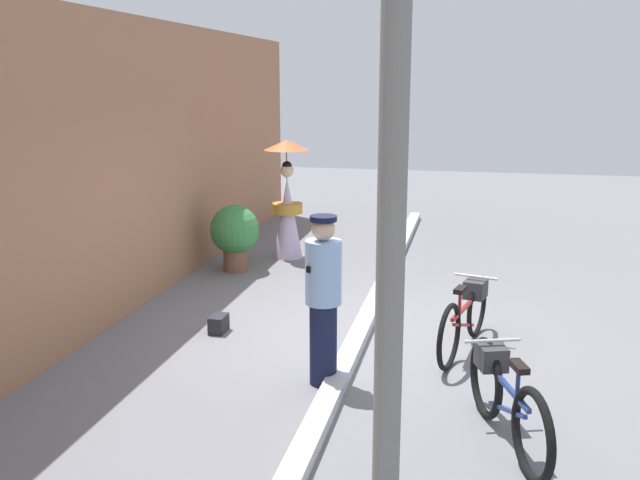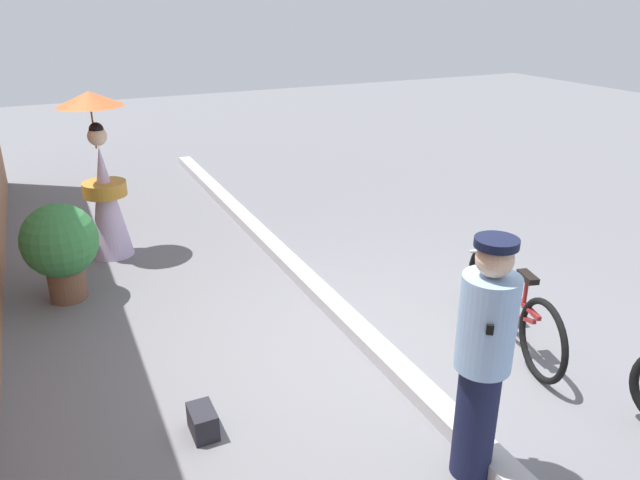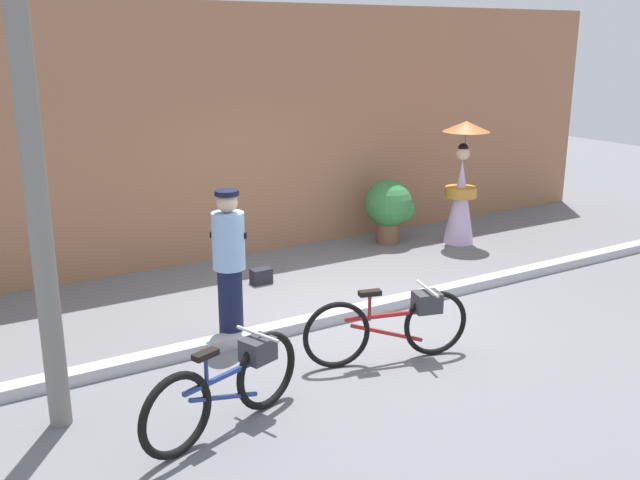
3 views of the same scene
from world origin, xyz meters
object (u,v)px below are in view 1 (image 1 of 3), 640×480
bicycle_far_side (466,314)px  person_officer (323,296)px  backpack_on_pavement (219,323)px  potted_plant_by_door (236,233)px  person_with_parasol (287,202)px  bicycle_near_officer (505,396)px  utility_pole (393,156)px

bicycle_far_side → person_officer: size_ratio=1.03×
person_officer → backpack_on_pavement: (1.09, 1.47, -0.76)m
bicycle_far_side → potted_plant_by_door: size_ratio=1.68×
person_with_parasol → bicycle_far_side: bearing=-140.0°
bicycle_near_officer → backpack_on_pavement: bicycle_near_officer is taller
bicycle_near_officer → potted_plant_by_door: bearing=40.4°
utility_pole → person_with_parasol: bearing=20.4°
person_officer → person_with_parasol: (4.66, 1.61, 0.05)m
person_officer → person_with_parasol: bearing=19.1°
potted_plant_by_door → person_with_parasol: bearing=-29.6°
person_officer → utility_pole: (-1.95, -0.85, 1.53)m
bicycle_near_officer → utility_pole: size_ratio=0.34×
bicycle_far_side → backpack_on_pavement: bearing=91.8°
person_officer → utility_pole: size_ratio=0.34×
bicycle_near_officer → potted_plant_by_door: potted_plant_by_door is taller
bicycle_far_side → person_officer: bearing=132.1°
potted_plant_by_door → utility_pole: utility_pole is taller
bicycle_far_side → person_officer: 1.82m
bicycle_near_officer → potted_plant_by_door: (4.46, 3.80, 0.19)m
bicycle_far_side → potted_plant_by_door: potted_plant_by_door is taller
potted_plant_by_door → backpack_on_pavement: potted_plant_by_door is taller
bicycle_near_officer → bicycle_far_side: bearing=9.9°
bicycle_near_officer → person_with_parasol: bearing=31.0°
person_with_parasol → potted_plant_by_door: person_with_parasol is taller
bicycle_far_side → backpack_on_pavement: (-0.09, 2.77, -0.29)m
person_officer → backpack_on_pavement: person_officer is taller
potted_plant_by_door → utility_pole: (-5.65, -3.00, 1.82)m
person_with_parasol → backpack_on_pavement: size_ratio=7.13×
person_with_parasol → potted_plant_by_door: size_ratio=1.89×
bicycle_near_officer → backpack_on_pavement: (1.85, 3.11, -0.29)m
backpack_on_pavement → utility_pole: utility_pole is taller
bicycle_far_side → person_with_parasol: person_with_parasol is taller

